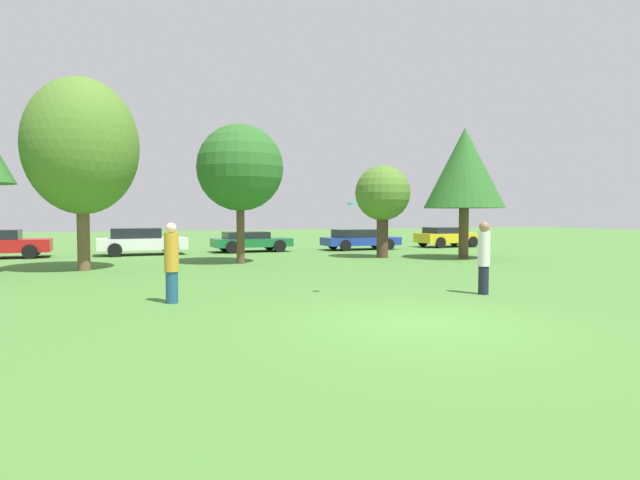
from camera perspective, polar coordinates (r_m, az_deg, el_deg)
The scene contains 12 objects.
ground_plane at distance 10.04m, azimuth 10.82°, elevation -8.93°, with size 120.00×120.00×0.00m, color #477A33.
person_thrower at distance 12.41m, azimuth -15.91°, elevation -2.34°, with size 0.33×0.33×1.85m.
person_catcher at distance 13.89m, azimuth 17.46°, elevation -1.73°, with size 0.30×0.30×1.85m.
frisbee at distance 12.98m, azimuth 3.46°, elevation 4.02°, with size 0.23×0.22×0.09m.
tree_1 at distance 20.86m, azimuth -24.61°, elevation 9.24°, with size 3.97×3.97×6.93m.
tree_2 at distance 21.91m, azimuth -8.73°, elevation 7.77°, with size 3.57×3.57×5.75m.
tree_3 at distance 24.72m, azimuth 6.86°, elevation 4.96°, with size 2.58×2.58×4.34m.
tree_4 at distance 25.16m, azimuth 15.51°, elevation 7.53°, with size 3.69×3.69×6.03m.
parked_car_white at distance 27.75m, azimuth -19.01°, elevation -0.10°, with size 4.32×2.08×1.35m.
parked_car_green at distance 28.77m, azimuth -7.64°, elevation -0.08°, with size 4.26×2.15×1.10m.
parked_car_blue at distance 30.29m, azimuth 4.32°, elevation 0.13°, with size 4.52×1.95×1.18m.
parked_car_yellow at distance 33.70m, azimuth 13.69°, elevation 0.40°, with size 3.94×2.10×1.24m.
Camera 1 is at (-5.25, -8.32, 2.03)m, focal length 29.29 mm.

